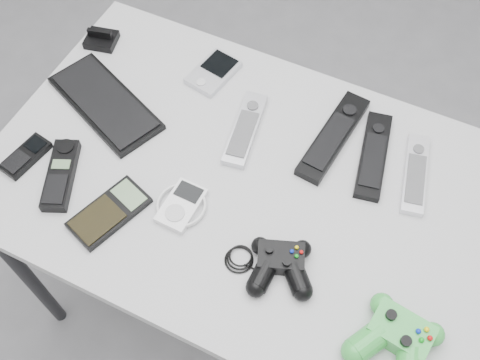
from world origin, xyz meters
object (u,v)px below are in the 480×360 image
at_px(remote_black_b, 374,155).
at_px(controller_green, 397,338).
at_px(remote_silver_a, 245,129).
at_px(cordless_handset, 61,175).
at_px(mobile_phone, 26,156).
at_px(calculator, 109,212).
at_px(remote_silver_b, 415,173).
at_px(pda_keyboard, 105,102).
at_px(pda, 213,72).
at_px(remote_black_a, 334,136).
at_px(mp3_player, 181,205).
at_px(desk, 244,195).
at_px(controller_black, 281,264).

relative_size(remote_black_b, controller_green, 1.38).
height_order(remote_silver_a, cordless_handset, cordless_handset).
relative_size(mobile_phone, cordless_handset, 0.66).
xyz_separation_m(remote_silver_a, calculator, (-0.16, -0.30, -0.00)).
bearing_deg(remote_silver_b, mobile_phone, -169.13).
relative_size(pda_keyboard, pda, 2.33).
height_order(remote_black_a, mp3_player, remote_black_a).
distance_m(remote_black_b, cordless_handset, 0.66).
relative_size(remote_silver_a, calculator, 1.24).
distance_m(mp3_player, controller_green, 0.48).
xyz_separation_m(calculator, mp3_player, (0.12, 0.08, 0.00)).
xyz_separation_m(desk, remote_silver_b, (0.32, 0.16, 0.07)).
bearing_deg(controller_black, remote_black_b, 55.37).
height_order(desk, remote_black_b, remote_black_b).
height_order(pda, remote_silver_a, remote_silver_a).
bearing_deg(remote_silver_b, desk, -164.54).
bearing_deg(remote_silver_a, controller_black, -62.28).
height_order(desk, remote_silver_a, remote_silver_a).
relative_size(desk, remote_silver_a, 5.43).
bearing_deg(calculator, remote_black_b, 58.92).
bearing_deg(mp3_player, desk, 54.40).
bearing_deg(pda, remote_silver_b, 2.51).
xyz_separation_m(remote_silver_a, remote_black_b, (0.28, 0.06, -0.00)).
bearing_deg(controller_black, pda_keyboard, 138.55).
distance_m(remote_black_a, mobile_phone, 0.66).
xyz_separation_m(desk, calculator, (-0.21, -0.19, 0.07)).
height_order(desk, controller_black, controller_black).
bearing_deg(mobile_phone, cordless_handset, 4.89).
xyz_separation_m(mobile_phone, calculator, (0.23, -0.04, -0.00)).
relative_size(pda_keyboard, remote_black_b, 1.32).
bearing_deg(pda, calculator, -82.35).
xyz_separation_m(remote_silver_a, controller_black, (0.20, -0.26, 0.01)).
bearing_deg(mp3_player, pda, 108.18).
height_order(controller_black, controller_green, controller_green).
height_order(mobile_phone, mp3_player, same).
height_order(remote_silver_a, calculator, remote_silver_a).
distance_m(cordless_handset, calculator, 0.14).
distance_m(pda_keyboard, remote_black_b, 0.61).
bearing_deg(pda_keyboard, calculator, -32.77).
distance_m(cordless_handset, mp3_player, 0.26).
bearing_deg(calculator, remote_silver_a, 81.85).
bearing_deg(desk, pda, 129.70).
bearing_deg(mobile_phone, remote_silver_a, 44.12).
distance_m(remote_black_b, calculator, 0.56).
distance_m(remote_black_a, mp3_player, 0.36).
bearing_deg(remote_black_b, remote_silver_b, -14.65).
bearing_deg(remote_black_b, mp3_player, -148.09).
xyz_separation_m(mobile_phone, controller_green, (0.83, -0.04, 0.02)).
xyz_separation_m(pda, remote_silver_b, (0.51, -0.07, -0.00)).
height_order(remote_black_a, controller_green, controller_green).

